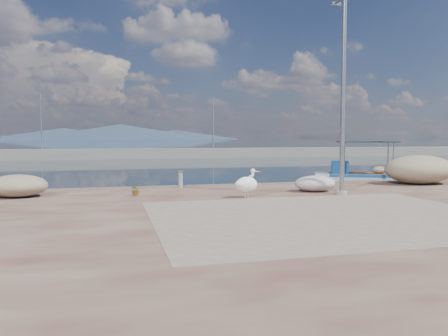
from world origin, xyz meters
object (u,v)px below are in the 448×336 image
boat_right (365,180)px  lamp_post (343,102)px  pelican (247,184)px  bollard_near (181,178)px

boat_right → lamp_post: (-5.55, -7.16, 3.59)m
pelican → bollard_near: bearing=96.1°
pelican → bollard_near: 3.85m
boat_right → pelican: (-9.12, -7.24, 0.75)m
boat_right → pelican: 11.67m
boat_right → pelican: bearing=-117.1°
pelican → bollard_near: size_ratio=1.46×
boat_right → bollard_near: bearing=-136.3°
lamp_post → bollard_near: size_ratio=9.95×
lamp_post → bollard_near: bearing=147.6°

